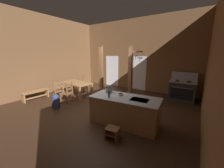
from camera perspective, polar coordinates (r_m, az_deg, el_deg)
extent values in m
cube|color=#382316|center=(5.52, -8.37, -11.25)|extent=(8.15, 8.58, 0.10)
cube|color=brown|center=(8.39, 9.96, 12.22)|extent=(8.15, 0.14, 4.23)
cube|color=brown|center=(8.07, -29.47, 10.73)|extent=(0.14, 8.58, 4.23)
cube|color=brown|center=(3.71, 39.31, 8.62)|extent=(0.14, 8.58, 4.23)
cube|color=white|center=(9.20, 0.02, 5.68)|extent=(1.00, 0.01, 2.05)
cube|color=white|center=(8.26, 11.79, 4.55)|extent=(0.84, 0.01, 2.05)
cube|color=#9E7044|center=(4.30, 5.40, -11.44)|extent=(2.18, 1.10, 0.86)
cube|color=#A8AAB2|center=(4.14, 5.53, -5.87)|extent=(2.24, 1.17, 0.02)
cube|color=black|center=(3.99, 11.84, -6.69)|extent=(0.56, 0.45, 0.00)
cube|color=black|center=(4.83, 7.35, -13.65)|extent=(1.99, 0.24, 0.10)
cube|color=#303030|center=(7.15, 28.08, -2.77)|extent=(1.13, 0.80, 0.90)
cube|color=black|center=(6.79, 27.81, -3.79)|extent=(0.93, 0.04, 0.52)
cylinder|color=#A8AAB2|center=(6.69, 28.04, -1.55)|extent=(0.83, 0.05, 0.02)
cube|color=#A8AAB2|center=(7.05, 28.48, 0.88)|extent=(1.17, 0.84, 0.03)
cube|color=#A8AAB2|center=(7.37, 28.84, 2.93)|extent=(1.14, 0.08, 0.40)
cylinder|color=black|center=(6.89, 30.46, 0.57)|extent=(0.21, 0.21, 0.01)
cylinder|color=black|center=(6.91, 26.38, 1.06)|extent=(0.21, 0.21, 0.01)
cylinder|color=black|center=(7.19, 30.54, 1.01)|extent=(0.21, 0.21, 0.01)
cylinder|color=black|center=(7.21, 26.63, 1.48)|extent=(0.21, 0.21, 0.01)
cylinder|color=black|center=(6.67, 30.97, -0.87)|extent=(0.05, 0.03, 0.04)
cylinder|color=black|center=(6.67, 29.10, -0.64)|extent=(0.05, 0.03, 0.04)
cylinder|color=black|center=(6.68, 27.22, -0.42)|extent=(0.05, 0.03, 0.04)
cylinder|color=black|center=(6.70, 25.36, -0.19)|extent=(0.05, 0.03, 0.04)
cube|color=brown|center=(5.73, 7.82, 3.68)|extent=(0.16, 0.16, 2.58)
cube|color=brown|center=(5.59, 10.25, 13.65)|extent=(0.57, 0.15, 0.06)
cylinder|color=#A8AAB2|center=(5.59, 10.24, 12.89)|extent=(0.01, 0.01, 0.15)
cylinder|color=#A8AAB2|center=(5.59, 10.20, 11.92)|extent=(0.21, 0.21, 0.04)
cylinder|color=#A8AAB2|center=(5.60, 10.17, 11.11)|extent=(0.02, 0.02, 0.14)
cylinder|color=#A8AAB2|center=(5.55, 12.10, 12.40)|extent=(0.01, 0.01, 0.23)
cylinder|color=#A8AAB2|center=(5.55, 12.03, 11.01)|extent=(0.24, 0.24, 0.04)
cylinder|color=#A8AAB2|center=(5.55, 11.99, 10.19)|extent=(0.02, 0.02, 0.14)
cube|color=brown|center=(6.19, -4.67, 4.46)|extent=(0.14, 0.14, 2.58)
cube|color=brown|center=(3.66, 0.20, -18.78)|extent=(0.39, 0.32, 0.04)
cube|color=brown|center=(3.80, -2.11, -20.12)|extent=(0.08, 0.28, 0.26)
cube|color=brown|center=(3.69, 2.59, -21.33)|extent=(0.08, 0.28, 0.26)
cube|color=brown|center=(3.74, 0.19, -20.69)|extent=(0.35, 0.32, 0.03)
cube|color=#9E7044|center=(7.17, -15.41, 0.52)|extent=(1.76, 1.02, 0.06)
cube|color=#9E7044|center=(8.10, -16.41, -0.82)|extent=(0.09, 0.09, 0.68)
cube|color=#9E7044|center=(6.91, -8.69, -2.78)|extent=(0.09, 0.09, 0.68)
cube|color=#9E7044|center=(7.69, -21.10, -1.90)|extent=(0.09, 0.09, 0.68)
cube|color=#9E7044|center=(6.43, -13.74, -4.24)|extent=(0.09, 0.09, 0.68)
cube|color=brown|center=(6.43, -19.16, -3.76)|extent=(0.53, 0.53, 0.04)
cube|color=brown|center=(6.48, -21.38, -5.90)|extent=(0.06, 0.06, 0.41)
cube|color=brown|center=(6.75, -19.25, -4.97)|extent=(0.06, 0.06, 0.41)
cube|color=brown|center=(6.16, -18.93, -4.03)|extent=(0.06, 0.06, 0.95)
cube|color=brown|center=(6.44, -16.81, -3.14)|extent=(0.06, 0.06, 0.95)
cube|color=brown|center=(6.21, -18.08, -0.34)|extent=(0.12, 0.38, 0.07)
cube|color=brown|center=(6.25, -17.96, -2.04)|extent=(0.12, 0.38, 0.07)
cube|color=brown|center=(6.99, -22.29, -2.69)|extent=(0.57, 0.57, 0.04)
cube|color=brown|center=(7.20, -23.95, -4.28)|extent=(0.06, 0.06, 0.41)
cube|color=brown|center=(7.27, -21.03, -3.84)|extent=(0.06, 0.06, 0.41)
cube|color=brown|center=(6.76, -23.51, -2.92)|extent=(0.06, 0.06, 0.95)
cube|color=brown|center=(6.84, -20.41, -2.47)|extent=(0.06, 0.06, 0.95)
cube|color=brown|center=(6.72, -22.21, 0.31)|extent=(0.17, 0.37, 0.07)
cube|color=brown|center=(6.76, -22.08, -1.27)|extent=(0.17, 0.37, 0.07)
cube|color=brown|center=(7.90, -12.16, -0.24)|extent=(0.44, 0.44, 0.04)
cube|color=brown|center=(7.96, -10.15, -1.73)|extent=(0.05, 0.05, 0.41)
cube|color=brown|center=(7.70, -12.10, -2.32)|extent=(0.05, 0.05, 0.41)
cube|color=brown|center=(8.16, -12.15, 0.49)|extent=(0.05, 0.05, 0.95)
cube|color=brown|center=(7.91, -14.12, -0.01)|extent=(0.05, 0.05, 0.95)
cube|color=brown|center=(7.96, -13.26, 2.81)|extent=(0.04, 0.38, 0.07)
cube|color=brown|center=(7.99, -13.19, 1.47)|extent=(0.04, 0.38, 0.07)
cube|color=#9E7044|center=(7.44, -30.39, -2.69)|extent=(0.39, 1.24, 0.04)
cube|color=#9E7044|center=(7.30, -34.14, -5.24)|extent=(0.31, 0.07, 0.40)
cube|color=#9E7044|center=(7.73, -26.48, -3.42)|extent=(0.31, 0.07, 0.40)
cube|color=#9E7044|center=(7.52, -30.13, -4.90)|extent=(0.08, 1.04, 0.06)
cube|color=navy|center=(5.94, -23.12, -7.41)|extent=(0.39, 0.36, 0.48)
cube|color=navy|center=(5.97, -24.31, -8.16)|extent=(0.22, 0.17, 0.17)
cylinder|color=black|center=(5.85, -21.89, -7.62)|extent=(0.06, 0.06, 0.38)
cylinder|color=black|center=(6.03, -21.93, -7.00)|extent=(0.06, 0.06, 0.38)
sphere|color=navy|center=(5.87, -23.31, -5.39)|extent=(0.38, 0.38, 0.27)
cylinder|color=#A8AAB2|center=(4.62, -1.42, -2.57)|extent=(0.25, 0.25, 0.17)
cylinder|color=black|center=(4.59, -1.42, -1.50)|extent=(0.26, 0.26, 0.01)
cylinder|color=#A8AAB2|center=(4.68, -2.81, -1.81)|extent=(0.05, 0.02, 0.02)
cylinder|color=#A8AAB2|center=(4.53, 0.02, -2.32)|extent=(0.05, 0.02, 0.02)
cylinder|color=silver|center=(4.29, 3.69, -4.60)|extent=(0.16, 0.16, 0.06)
cylinder|color=black|center=(4.28, 3.69, -4.22)|extent=(0.13, 0.13, 0.00)
cylinder|color=#2D5638|center=(4.08, -1.35, -4.33)|extent=(0.06, 0.06, 0.22)
cylinder|color=#2D5638|center=(4.04, -1.36, -2.34)|extent=(0.02, 0.02, 0.08)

